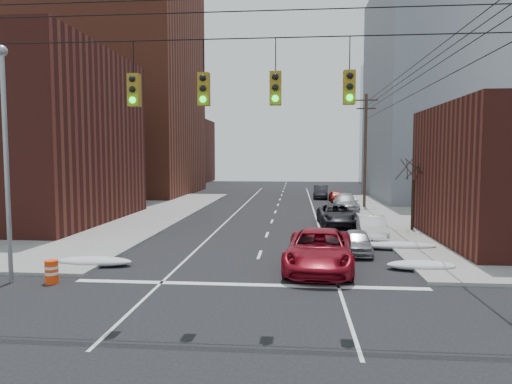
% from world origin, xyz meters
% --- Properties ---
extents(ground, '(160.00, 160.00, 0.00)m').
position_xyz_m(ground, '(0.00, 0.00, 0.00)').
color(ground, black).
rests_on(ground, ground).
extents(building_brick_tall, '(24.00, 20.00, 30.00)m').
position_xyz_m(building_brick_tall, '(-24.00, 48.00, 15.00)').
color(building_brick_tall, brown).
rests_on(building_brick_tall, ground).
extents(building_brick_far, '(22.00, 18.00, 12.00)m').
position_xyz_m(building_brick_far, '(-26.00, 74.00, 6.00)').
color(building_brick_far, '#521E18').
rests_on(building_brick_far, ground).
extents(building_office, '(22.00, 20.00, 25.00)m').
position_xyz_m(building_office, '(22.00, 44.00, 12.50)').
color(building_office, gray).
rests_on(building_office, ground).
extents(building_glass, '(20.00, 18.00, 22.00)m').
position_xyz_m(building_glass, '(24.00, 70.00, 11.00)').
color(building_glass, gray).
rests_on(building_glass, ground).
extents(utility_pole_far, '(2.20, 0.28, 11.00)m').
position_xyz_m(utility_pole_far, '(8.50, 34.00, 5.78)').
color(utility_pole_far, '#473323').
rests_on(utility_pole_far, ground).
extents(traffic_signals, '(17.00, 0.42, 2.02)m').
position_xyz_m(traffic_signals, '(0.10, 2.97, 7.17)').
color(traffic_signals, black).
rests_on(traffic_signals, ground).
extents(street_light, '(0.44, 0.44, 9.32)m').
position_xyz_m(street_light, '(-9.50, 6.00, 5.54)').
color(street_light, gray).
rests_on(street_light, ground).
extents(bare_tree, '(2.09, 2.20, 4.93)m').
position_xyz_m(bare_tree, '(9.59, 20.00, 2.32)').
color(bare_tree, black).
rests_on(bare_tree, ground).
extents(snow_nw, '(3.50, 1.08, 0.42)m').
position_xyz_m(snow_nw, '(-7.40, 9.00, 0.21)').
color(snow_nw, silver).
rests_on(snow_nw, ground).
extents(snow_ne, '(3.00, 1.08, 0.42)m').
position_xyz_m(snow_ne, '(7.40, 9.50, 0.21)').
color(snow_ne, silver).
rests_on(snow_ne, ground).
extents(snow_east_far, '(4.00, 1.08, 0.42)m').
position_xyz_m(snow_east_far, '(7.40, 14.00, 0.21)').
color(snow_east_far, silver).
rests_on(snow_east_far, ground).
extents(red_pickup, '(3.41, 6.54, 1.76)m').
position_xyz_m(red_pickup, '(2.89, 9.22, 0.88)').
color(red_pickup, maroon).
rests_on(red_pickup, ground).
extents(parked_car_a, '(1.69, 3.70, 1.23)m').
position_xyz_m(parked_car_a, '(5.04, 12.75, 0.62)').
color(parked_car_a, '#A2A2A7').
rests_on(parked_car_a, ground).
extents(parked_car_b, '(1.78, 4.48, 1.45)m').
position_xyz_m(parked_car_b, '(6.40, 16.63, 0.72)').
color(parked_car_b, silver).
rests_on(parked_car_b, ground).
extents(parked_car_c, '(2.73, 5.51, 1.50)m').
position_xyz_m(parked_car_c, '(4.80, 22.56, 0.75)').
color(parked_car_c, black).
rests_on(parked_car_c, ground).
extents(parked_car_d, '(2.20, 5.28, 1.53)m').
position_xyz_m(parked_car_d, '(6.40, 31.04, 0.76)').
color(parked_car_d, '#ACACB1').
rests_on(parked_car_d, ground).
extents(parked_car_e, '(1.65, 3.71, 1.24)m').
position_xyz_m(parked_car_e, '(6.28, 39.61, 0.62)').
color(parked_car_e, maroon).
rests_on(parked_car_e, ground).
extents(parked_car_f, '(1.95, 4.83, 1.56)m').
position_xyz_m(parked_car_f, '(4.80, 43.70, 0.78)').
color(parked_car_f, black).
rests_on(parked_car_f, ground).
extents(lot_car_a, '(4.88, 3.23, 1.52)m').
position_xyz_m(lot_car_a, '(-14.70, 24.15, 0.91)').
color(lot_car_a, silver).
rests_on(lot_car_a, sidewalk_nw).
extents(lot_car_b, '(5.47, 2.77, 1.48)m').
position_xyz_m(lot_car_b, '(-15.74, 30.31, 0.89)').
color(lot_car_b, '#B2B2B7').
rests_on(lot_car_b, sidewalk_nw).
extents(lot_car_c, '(4.70, 3.03, 1.27)m').
position_xyz_m(lot_car_c, '(-16.46, 23.14, 0.78)').
color(lot_car_c, black).
rests_on(lot_car_c, sidewalk_nw).
extents(lot_car_d, '(4.07, 1.88, 1.35)m').
position_xyz_m(lot_car_d, '(-17.01, 26.43, 0.82)').
color(lot_car_d, '#A3A3A7').
rests_on(lot_car_d, sidewalk_nw).
extents(construction_barrel, '(0.66, 0.66, 0.92)m').
position_xyz_m(construction_barrel, '(-7.83, 6.05, 0.47)').
color(construction_barrel, '#FC3F0D').
rests_on(construction_barrel, ground).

